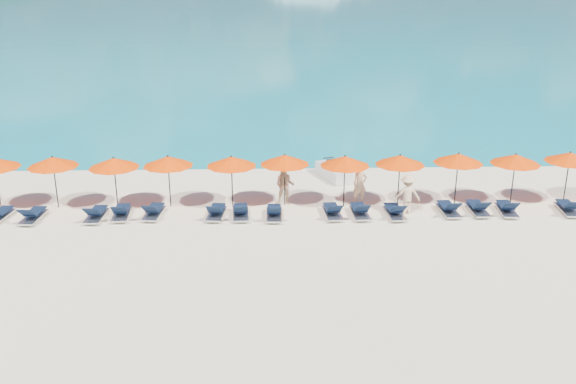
{
  "coord_description": "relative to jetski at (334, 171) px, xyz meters",
  "views": [
    {
      "loc": [
        -0.72,
        -21.03,
        9.63
      ],
      "look_at": [
        0.0,
        3.0,
        1.2
      ],
      "focal_mm": 40.0,
      "sensor_mm": 36.0,
      "label": 1
    }
  ],
  "objects": [
    {
      "name": "ground",
      "position": [
        -2.38,
        -8.38,
        -0.36
      ],
      "size": [
        1400.0,
        1400.0,
        0.0
      ],
      "primitive_type": "plane",
      "color": "beige"
    },
    {
      "name": "headland_small",
      "position": [
        -152.38,
        551.62,
        -35.36
      ],
      "size": [
        162.0,
        126.0,
        85.5
      ],
      "color": "black",
      "rests_on": "ground"
    },
    {
      "name": "jetski",
      "position": [
        0.0,
        0.0,
        0.0
      ],
      "size": [
        1.69,
        2.59,
        0.86
      ],
      "rotation": [
        0.0,
        0.0,
        0.35
      ],
      "color": "silver",
      "rests_on": "ground"
    },
    {
      "name": "beachgoer_a",
      "position": [
        0.77,
        -3.46,
        0.5
      ],
      "size": [
        0.71,
        0.56,
        1.71
      ],
      "primitive_type": "imported",
      "rotation": [
        0.0,
        0.0,
        0.28
      ],
      "color": "#DAB387",
      "rests_on": "ground"
    },
    {
      "name": "beachgoer_b",
      "position": [
        -2.46,
        -3.55,
        0.51
      ],
      "size": [
        0.92,
        0.62,
        1.74
      ],
      "primitive_type": "imported",
      "rotation": [
        0.0,
        0.0,
        -0.17
      ],
      "color": "#DAB387",
      "rests_on": "ground"
    },
    {
      "name": "beachgoer_c",
      "position": [
        2.55,
        -4.78,
        0.48
      ],
      "size": [
        1.08,
        0.51,
        1.67
      ],
      "primitive_type": "imported",
      "rotation": [
        0.0,
        0.0,
        3.13
      ],
      "color": "#DAB387",
      "rests_on": "ground"
    },
    {
      "name": "umbrella_1",
      "position": [
        -12.1,
        -3.63,
        1.66
      ],
      "size": [
        2.1,
        2.1,
        2.28
      ],
      "color": "black",
      "rests_on": "ground"
    },
    {
      "name": "umbrella_2",
      "position": [
        -9.53,
        -3.85,
        1.66
      ],
      "size": [
        2.1,
        2.1,
        2.28
      ],
      "color": "black",
      "rests_on": "ground"
    },
    {
      "name": "umbrella_3",
      "position": [
        -7.33,
        -3.67,
        1.66
      ],
      "size": [
        2.1,
        2.1,
        2.28
      ],
      "color": "black",
      "rests_on": "ground"
    },
    {
      "name": "umbrella_4",
      "position": [
        -4.69,
        -3.78,
        1.66
      ],
      "size": [
        2.1,
        2.1,
        2.28
      ],
      "color": "black",
      "rests_on": "ground"
    },
    {
      "name": "umbrella_5",
      "position": [
        -2.46,
        -3.6,
        1.66
      ],
      "size": [
        2.1,
        2.1,
        2.28
      ],
      "color": "black",
      "rests_on": "ground"
    },
    {
      "name": "umbrella_6",
      "position": [
        0.04,
        -3.87,
        1.66
      ],
      "size": [
        2.1,
        2.1,
        2.28
      ],
      "color": "black",
      "rests_on": "ground"
    },
    {
      "name": "umbrella_7",
      "position": [
        2.37,
        -3.79,
        1.66
      ],
      "size": [
        2.1,
        2.1,
        2.28
      ],
      "color": "black",
      "rests_on": "ground"
    },
    {
      "name": "umbrella_8",
      "position": [
        4.89,
        -3.61,
        1.66
      ],
      "size": [
        2.1,
        2.1,
        2.28
      ],
      "color": "black",
      "rests_on": "ground"
    },
    {
      "name": "umbrella_9",
      "position": [
        7.26,
        -3.81,
        1.66
      ],
      "size": [
        2.1,
        2.1,
        2.28
      ],
      "color": "black",
      "rests_on": "ground"
    },
    {
      "name": "umbrella_10",
      "position": [
        9.68,
        -3.59,
        1.66
      ],
      "size": [
        2.1,
        2.1,
        2.28
      ],
      "color": "black",
      "rests_on": "ground"
    },
    {
      "name": "lounger_2",
      "position": [
        -12.64,
        -5.12,
        -0.12
      ],
      "size": [
        0.73,
        1.74,
        0.66
      ],
      "rotation": [
        0.0,
        0.0,
        -0.07
      ],
      "color": "silver",
      "rests_on": "ground"
    },
    {
      "name": "lounger_3",
      "position": [
        -10.13,
        -5.06,
        -0.12
      ],
      "size": [
        0.69,
        1.72,
        0.66
      ],
      "rotation": [
        0.0,
        0.0,
        -0.04
      ],
      "color": "silver",
      "rests_on": "ground"
    },
    {
      "name": "lounger_4",
      "position": [
        -9.15,
        -4.89,
        -0.12
      ],
      "size": [
        0.73,
        1.74,
        0.66
      ],
      "rotation": [
        0.0,
        0.0,
        0.07
      ],
      "color": "silver",
      "rests_on": "ground"
    },
    {
      "name": "lounger_5",
      "position": [
        -7.85,
        -4.84,
        -0.12
      ],
      "size": [
        0.76,
        1.75,
        0.66
      ],
      "rotation": [
        0.0,
        0.0,
        -0.09
      ],
      "color": "silver",
      "rests_on": "ground"
    },
    {
      "name": "lounger_6",
      "position": [
        -5.29,
        -4.97,
        -0.12
      ],
      "size": [
        0.76,
        1.75,
        0.66
      ],
      "rotation": [
        0.0,
        0.0,
        -0.09
      ],
      "color": "silver",
      "rests_on": "ground"
    },
    {
      "name": "lounger_7",
      "position": [
        -4.3,
        -5.0,
        -0.12
      ],
      "size": [
        0.72,
        1.73,
        0.66
      ],
      "rotation": [
        0.0,
        0.0,
        0.06
      ],
      "color": "silver",
      "rests_on": "ground"
    },
    {
      "name": "lounger_8",
      "position": [
        -2.93,
        -5.14,
        -0.12
      ],
      "size": [
        0.64,
        1.71,
        0.66
      ],
      "rotation": [
        0.0,
        0.0,
        -0.01
      ],
      "color": "silver",
      "rests_on": "ground"
    },
    {
      "name": "lounger_9",
      "position": [
        -0.54,
        -5.04,
        -0.12
      ],
      "size": [
        0.74,
        1.74,
        0.66
      ],
      "rotation": [
        0.0,
        0.0,
        0.07
      ],
      "color": "silver",
      "rests_on": "ground"
    },
    {
      "name": "lounger_10",
      "position": [
        0.58,
        -5.04,
        -0.12
      ],
      "size": [
        0.7,
        1.73,
        0.66
      ],
      "rotation": [
        0.0,
        0.0,
        0.05
      ],
      "color": "silver",
      "rests_on": "ground"
    },
    {
      "name": "lounger_11",
      "position": [
        2.0,
        -5.14,
        -0.12
      ],
      "size": [
        0.75,
        1.74,
        0.66
      ],
      "rotation": [
        0.0,
        0.0,
        0.08
      ],
      "color": "silver",
      "rests_on": "ground"
    },
    {
      "name": "lounger_12",
      "position": [
        4.27,
        -4.9,
        -0.12
      ],
      "size": [
        0.7,
        1.73,
        0.66
      ],
      "rotation": [
        0.0,
        0.0,
        0.05
      ],
      "color": "silver",
      "rests_on": "ground"
    },
    {
      "name": "lounger_13",
      "position": [
        5.51,
        -4.85,
        -0.12
      ],
      "size": [
        0.63,
        1.7,
        0.66
      ],
      "rotation": [
        0.0,
        0.0,
        0.0
      ],
      "color": "silver",
      "rests_on": "ground"
    },
    {
      "name": "lounger_14",
      "position": [
        6.69,
        -4.93,
        -0.12
      ],
      "size": [
        0.78,
        1.75,
        0.66
      ],
      "rotation": [
        0.0,
        0.0,
        -0.1
      ],
      "color": "silver",
      "rests_on": "ground"
    },
    {
      "name": "lounger_15",
      "position": [
        9.26,
        -4.92,
        -0.12
      ],
      "size": [
        0.77,
        1.75,
        0.66
      ],
      "rotation": [
        0.0,
        0.0,
        -0.09
      ],
      "color": "silver",
      "rests_on": "ground"
    }
  ]
}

